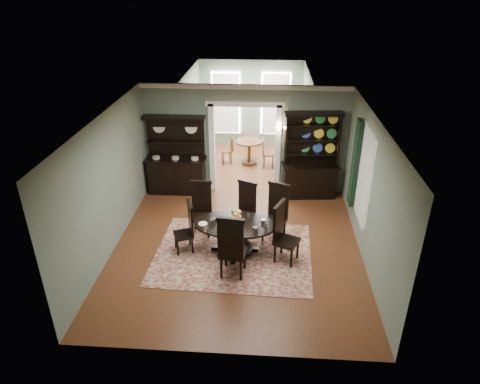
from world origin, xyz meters
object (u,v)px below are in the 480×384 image
object	(u,v)px
dining_table	(235,232)
parlor_table	(249,149)
welsh_dresser	(310,167)
sideboard	(177,166)

from	to	relation	value
dining_table	parlor_table	xyz separation A→B (m)	(0.07, 4.94, 0.02)
welsh_dresser	sideboard	bearing A→B (deg)	174.67
sideboard	welsh_dresser	xyz separation A→B (m)	(3.66, -0.00, 0.10)
dining_table	parlor_table	size ratio (longest dim) A/B	2.20
dining_table	welsh_dresser	distance (m)	3.39
dining_table	sideboard	xyz separation A→B (m)	(-1.84, 2.83, 0.27)
welsh_dresser	parlor_table	world-z (taller)	welsh_dresser
dining_table	welsh_dresser	bearing A→B (deg)	60.49
sideboard	parlor_table	world-z (taller)	sideboard
dining_table	welsh_dresser	xyz separation A→B (m)	(1.82, 2.83, 0.36)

